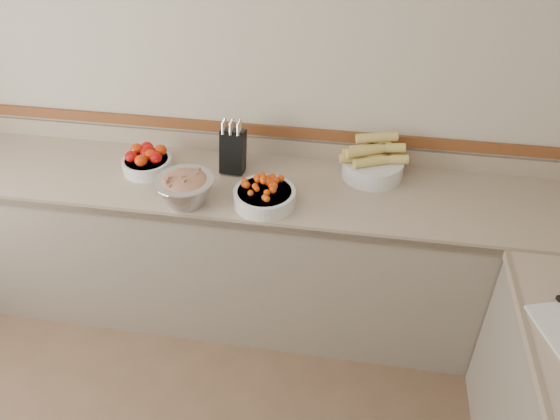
% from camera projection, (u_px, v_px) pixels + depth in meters
% --- Properties ---
extents(back_wall, '(4.00, 0.00, 4.00)m').
position_uv_depth(back_wall, '(234.00, 84.00, 2.84)').
color(back_wall, '#B8AD98').
rests_on(back_wall, ground_plane).
extents(counter_back, '(4.00, 0.65, 1.08)m').
position_uv_depth(counter_back, '(228.00, 247.00, 3.09)').
color(counter_back, gray).
rests_on(counter_back, ground_plane).
extents(knife_block, '(0.13, 0.15, 0.30)m').
position_uv_depth(knife_block, '(233.00, 150.00, 2.85)').
color(knife_block, black).
rests_on(knife_block, counter_back).
extents(tomato_bowl, '(0.26, 0.26, 0.13)m').
position_uv_depth(tomato_bowl, '(147.00, 161.00, 2.88)').
color(tomato_bowl, silver).
rests_on(tomato_bowl, counter_back).
extents(cherry_tomato_bowl, '(0.30, 0.30, 0.17)m').
position_uv_depth(cherry_tomato_bowl, '(265.00, 194.00, 2.64)').
color(cherry_tomato_bowl, silver).
rests_on(cherry_tomato_bowl, counter_back).
extents(corn_bowl, '(0.35, 0.32, 0.23)m').
position_uv_depth(corn_bowl, '(373.00, 163.00, 2.83)').
color(corn_bowl, silver).
rests_on(corn_bowl, counter_back).
extents(rhubarb_bowl, '(0.29, 0.29, 0.17)m').
position_uv_depth(rhubarb_bowl, '(185.00, 188.00, 2.63)').
color(rhubarb_bowl, '#B2B2BA').
rests_on(rhubarb_bowl, counter_back).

